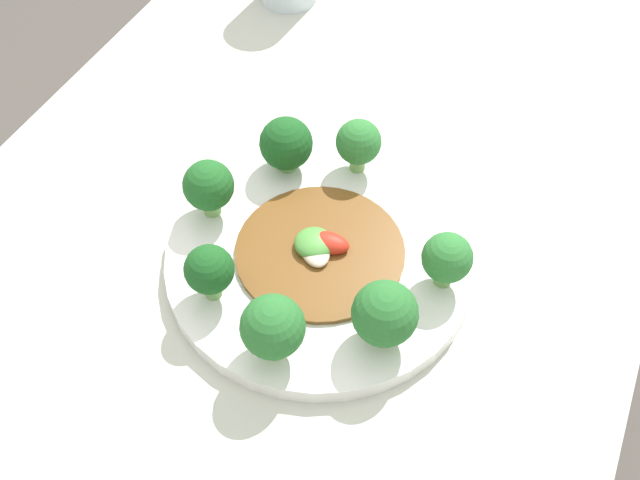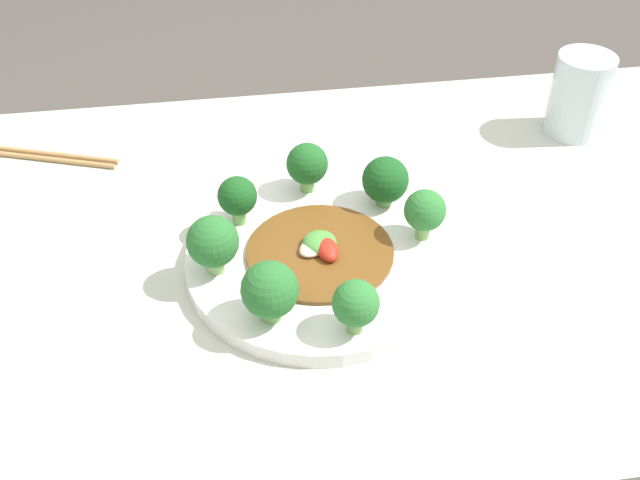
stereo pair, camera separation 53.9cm
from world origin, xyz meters
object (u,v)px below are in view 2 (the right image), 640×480
object	(u,v)px
broccoli_northeast	(270,290)
chopsticks	(45,156)
drinking_glass	(579,95)
broccoli_north	(356,304)
broccoli_southwest	(385,180)
broccoli_east	(213,242)
plate	(320,260)
stirfry_center	(320,250)
broccoli_southeast	(237,197)
broccoli_south	(307,165)
broccoli_west	(425,211)

from	to	relation	value
broccoli_northeast	chopsticks	xyz separation A→B (m)	(0.27, -0.36, -0.05)
drinking_glass	chopsticks	size ratio (longest dim) A/B	0.58
broccoli_north	drinking_glass	distance (m)	0.52
broccoli_north	broccoli_southwest	distance (m)	0.21
broccoli_southwest	broccoli_north	bearing A→B (deg)	69.86
broccoli_east	broccoli_southwest	world-z (taller)	broccoli_east
plate	broccoli_southwest	world-z (taller)	broccoli_southwest
stirfry_center	drinking_glass	world-z (taller)	drinking_glass
broccoli_southeast	drinking_glass	world-z (taller)	drinking_glass
broccoli_southeast	broccoli_southwest	bearing A→B (deg)	-176.56
broccoli_south	broccoli_north	xyz separation A→B (m)	(-0.01, 0.24, -0.00)
broccoli_northeast	broccoli_west	xyz separation A→B (m)	(-0.19, -0.10, -0.00)
broccoli_south	broccoli_southeast	bearing A→B (deg)	30.37
broccoli_west	drinking_glass	size ratio (longest dim) A/B	0.54
broccoli_north	broccoli_southeast	size ratio (longest dim) A/B	0.99
plate	broccoli_west	distance (m)	0.13
broccoli_south	broccoli_east	world-z (taller)	broccoli_east
broccoli_east	broccoli_southwest	size ratio (longest dim) A/B	1.10
plate	broccoli_southeast	distance (m)	0.12
broccoli_northeast	stirfry_center	xyz separation A→B (m)	(-0.06, -0.09, -0.03)
drinking_glass	broccoli_north	bearing A→B (deg)	42.64
broccoli_south	broccoli_east	size ratio (longest dim) A/B	0.93
broccoli_north	stirfry_center	size ratio (longest dim) A/B	0.37
broccoli_north	chopsticks	world-z (taller)	broccoli_north
broccoli_northeast	broccoli_west	bearing A→B (deg)	-151.00
broccoli_east	drinking_glass	xyz separation A→B (m)	(-0.52, -0.24, -0.00)
broccoli_north	chopsticks	distance (m)	0.53
drinking_glass	chopsticks	bearing A→B (deg)	-3.19
broccoli_east	chopsticks	distance (m)	0.36
broccoli_southwest	broccoli_northeast	bearing A→B (deg)	47.88
broccoli_south	broccoli_northeast	xyz separation A→B (m)	(0.07, 0.21, 0.00)
broccoli_northeast	drinking_glass	size ratio (longest dim) A/B	0.59
broccoli_northeast	broccoli_west	distance (m)	0.21
broccoli_southwest	broccoli_west	bearing A→B (deg)	113.56
broccoli_southeast	drinking_glass	bearing A→B (deg)	-161.65
broccoli_south	drinking_glass	xyz separation A→B (m)	(-0.40, -0.11, 0.00)
broccoli_east	drinking_glass	size ratio (longest dim) A/B	0.60
broccoli_east	stirfry_center	world-z (taller)	broccoli_east
broccoli_north	broccoli_west	size ratio (longest dim) A/B	0.98
broccoli_southeast	broccoli_west	world-z (taller)	same
broccoli_north	broccoli_southwest	bearing A→B (deg)	-110.14
broccoli_northeast	broccoli_north	bearing A→B (deg)	160.52
broccoli_south	stirfry_center	distance (m)	0.13
broccoli_north	broccoli_southeast	world-z (taller)	same
broccoli_south	broccoli_southwest	xyz separation A→B (m)	(-0.09, 0.04, -0.00)
broccoli_south	drinking_glass	size ratio (longest dim) A/B	0.56
broccoli_southeast	broccoli_east	size ratio (longest dim) A/B	0.89
broccoli_northeast	drinking_glass	xyz separation A→B (m)	(-0.46, -0.32, 0.00)
broccoli_north	broccoli_south	bearing A→B (deg)	-86.48
broccoli_west	stirfry_center	world-z (taller)	broccoli_west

